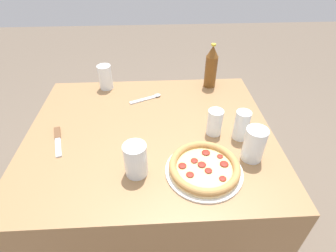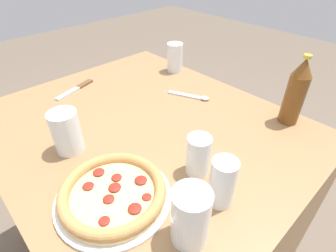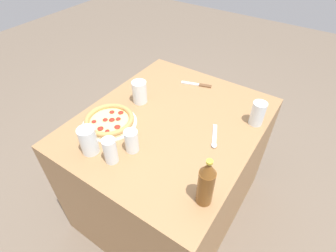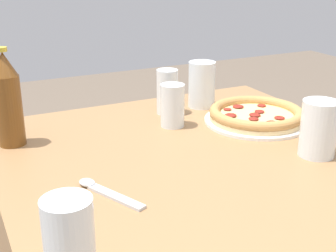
{
  "view_description": "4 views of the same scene",
  "coord_description": "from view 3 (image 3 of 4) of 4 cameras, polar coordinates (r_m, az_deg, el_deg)",
  "views": [
    {
      "loc": [
        0.03,
        -0.89,
        1.51
      ],
      "look_at": [
        0.08,
        -0.02,
        0.82
      ],
      "focal_mm": 28.0,
      "sensor_mm": 36.0,
      "label": 1
    },
    {
      "loc": [
        0.59,
        -0.44,
        1.31
      ],
      "look_at": [
        0.11,
        0.01,
        0.82
      ],
      "focal_mm": 28.0,
      "sensor_mm": 36.0,
      "label": 2
    },
    {
      "loc": [
        0.89,
        0.58,
        1.69
      ],
      "look_at": [
        0.1,
        0.06,
        0.85
      ],
      "focal_mm": 28.0,
      "sensor_mm": 36.0,
      "label": 3
    },
    {
      "loc": [
        -0.79,
        0.5,
        1.21
      ],
      "look_at": [
        0.13,
        0.06,
        0.84
      ],
      "focal_mm": 50.0,
      "sensor_mm": 36.0,
      "label": 4
    }
  ],
  "objects": [
    {
      "name": "knife",
      "position": [
        1.68,
        6.5,
        8.94
      ],
      "size": [
        0.08,
        0.19,
        0.01
      ],
      "color": "brown",
      "rests_on": "table"
    },
    {
      "name": "glass_red_wine",
      "position": [
        1.22,
        -7.91,
        -3.37
      ],
      "size": [
        0.06,
        0.06,
        0.12
      ],
      "color": "white",
      "rests_on": "table"
    },
    {
      "name": "glass_iced_tea",
      "position": [
        1.42,
        18.89,
        2.4
      ],
      "size": [
        0.07,
        0.07,
        0.13
      ],
      "color": "white",
      "rests_on": "table"
    },
    {
      "name": "table",
      "position": [
        1.68,
        0.38,
        -8.92
      ],
      "size": [
        1.06,
        0.9,
        0.78
      ],
      "color": "#997047",
      "rests_on": "ground_plane"
    },
    {
      "name": "glass_mango_juice",
      "position": [
        1.51,
        -6.18,
        7.14
      ],
      "size": [
        0.08,
        0.08,
        0.13
      ],
      "color": "white",
      "rests_on": "table"
    },
    {
      "name": "pizza_salami",
      "position": [
        1.4,
        -12.62,
        1.14
      ],
      "size": [
        0.28,
        0.28,
        0.04
      ],
      "color": "white",
      "rests_on": "table"
    },
    {
      "name": "spoon",
      "position": [
        1.31,
        10.06,
        -2.77
      ],
      "size": [
        0.16,
        0.09,
        0.01
      ],
      "color": "silver",
      "rests_on": "table"
    },
    {
      "name": "beer_bottle",
      "position": [
        1.0,
        8.3,
        -12.2
      ],
      "size": [
        0.06,
        0.06,
        0.24
      ],
      "color": "brown",
      "rests_on": "table"
    },
    {
      "name": "glass_water",
      "position": [
        1.25,
        -16.9,
        -3.2
      ],
      "size": [
        0.08,
        0.08,
        0.14
      ],
      "color": "white",
      "rests_on": "table"
    },
    {
      "name": "glass_cola",
      "position": [
        1.19,
        -12.42,
        -5.43
      ],
      "size": [
        0.06,
        0.06,
        0.13
      ],
      "color": "white",
      "rests_on": "table"
    },
    {
      "name": "ground_plane",
      "position": [
        2.0,
        0.33,
        -16.0
      ],
      "size": [
        8.0,
        8.0,
        0.0
      ],
      "primitive_type": "plane",
      "color": "#6B5B4C"
    }
  ]
}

